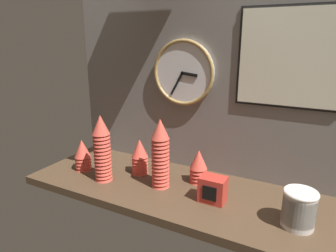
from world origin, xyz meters
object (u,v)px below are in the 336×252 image
(cup_stack_center_right, at_px, (198,166))
(napkin_dispenser, at_px, (213,189))
(wall_clock, at_px, (183,73))
(menu_board, at_px, (292,58))
(cup_stack_center_left, at_px, (140,156))
(cup_stack_far_left, at_px, (83,155))
(cup_stack_center, at_px, (160,154))
(cup_stack_left, at_px, (102,148))
(bowl_stack_far_right, at_px, (299,208))

(cup_stack_center_right, bearing_deg, napkin_dispenser, -47.81)
(cup_stack_center_right, distance_m, wall_clock, 0.49)
(wall_clock, height_order, menu_board, menu_board)
(menu_board, bearing_deg, cup_stack_center_left, -163.72)
(cup_stack_center_right, bearing_deg, cup_stack_far_left, -165.82)
(cup_stack_center_left, distance_m, menu_board, 0.89)
(cup_stack_center_right, height_order, cup_stack_far_left, same)
(cup_stack_center_right, relative_size, cup_stack_center_left, 0.90)
(napkin_dispenser, bearing_deg, cup_stack_far_left, -178.69)
(cup_stack_center_left, xyz_separation_m, cup_stack_center, (0.17, -0.08, 0.08))
(cup_stack_center_left, relative_size, cup_stack_center, 0.56)
(cup_stack_left, height_order, cup_stack_center_left, cup_stack_left)
(cup_stack_center_right, distance_m, menu_board, 0.66)
(cup_stack_center_right, relative_size, cup_stack_center, 0.50)
(cup_stack_center_left, bearing_deg, cup_stack_center, -24.56)
(cup_stack_center_left, xyz_separation_m, wall_clock, (0.16, 0.19, 0.43))
(cup_stack_center, xyz_separation_m, menu_board, (0.51, 0.28, 0.45))
(bowl_stack_far_right, xyz_separation_m, wall_clock, (-0.64, 0.31, 0.45))
(bowl_stack_far_right, bearing_deg, menu_board, 110.48)
(napkin_dispenser, bearing_deg, bowl_stack_far_right, -3.76)
(cup_stack_center_left, height_order, bowl_stack_far_right, cup_stack_center_left)
(cup_stack_far_left, xyz_separation_m, cup_stack_center, (0.48, 0.03, 0.09))
(cup_stack_left, relative_size, napkin_dispenser, 2.98)
(cup_stack_center, bearing_deg, cup_stack_far_left, -176.34)
(cup_stack_center, height_order, wall_clock, wall_clock)
(bowl_stack_far_right, relative_size, wall_clock, 0.44)
(cup_stack_left, bearing_deg, cup_stack_center, 14.50)
(cup_stack_center_left, xyz_separation_m, menu_board, (0.69, 0.20, 0.52))
(cup_stack_center, distance_m, bowl_stack_far_right, 0.64)
(cup_stack_left, xyz_separation_m, wall_clock, (0.28, 0.35, 0.36))
(napkin_dispenser, bearing_deg, menu_board, 50.67)
(cup_stack_far_left, height_order, menu_board, menu_board)
(menu_board, bearing_deg, bowl_stack_far_right, -69.52)
(cup_stack_center_right, distance_m, cup_stack_far_left, 0.64)
(cup_stack_far_left, relative_size, menu_board, 0.36)
(bowl_stack_far_right, distance_m, wall_clock, 0.84)
(cup_stack_left, relative_size, cup_stack_center_left, 1.79)
(menu_board, bearing_deg, wall_clock, -179.04)
(cup_stack_center, relative_size, wall_clock, 1.00)
(cup_stack_center_right, height_order, cup_stack_left, cup_stack_left)
(cup_stack_center_right, height_order, bowl_stack_far_right, cup_stack_center_right)
(cup_stack_center_right, bearing_deg, wall_clock, 138.34)
(napkin_dispenser, bearing_deg, wall_clock, 135.45)
(bowl_stack_far_right, bearing_deg, napkin_dispenser, 176.24)
(bowl_stack_far_right, relative_size, menu_board, 0.31)
(cup_stack_left, distance_m, menu_board, 0.99)
(cup_stack_left, bearing_deg, bowl_stack_far_right, 2.44)
(cup_stack_center_left, bearing_deg, cup_stack_center_right, 8.73)
(cup_stack_center, bearing_deg, cup_stack_center_right, 40.76)
(cup_stack_left, height_order, cup_stack_center, same)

